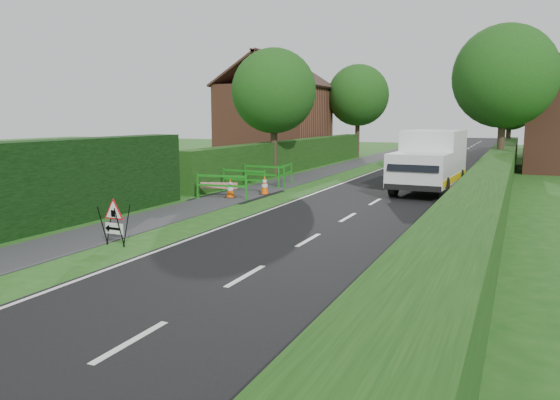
# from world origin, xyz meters

# --- Properties ---
(ground) EXTENTS (120.00, 120.00, 0.00)m
(ground) POSITION_xyz_m (0.00, 0.00, 0.00)
(ground) COLOR #1D4F16
(ground) RESTS_ON ground
(road_surface) EXTENTS (6.00, 90.00, 0.02)m
(road_surface) POSITION_xyz_m (2.50, 35.00, 0.00)
(road_surface) COLOR black
(road_surface) RESTS_ON ground
(footpath) EXTENTS (2.00, 90.00, 0.02)m
(footpath) POSITION_xyz_m (-3.00, 35.00, 0.01)
(footpath) COLOR #2D2D30
(footpath) RESTS_ON ground
(hedge_west_far) EXTENTS (1.00, 24.00, 1.80)m
(hedge_west_far) POSITION_xyz_m (-5.00, 22.00, 0.00)
(hedge_west_far) COLOR #14380F
(hedge_west_far) RESTS_ON ground
(hedge_east) EXTENTS (1.20, 50.00, 1.50)m
(hedge_east) POSITION_xyz_m (6.50, 16.00, 0.00)
(hedge_east) COLOR #14380F
(hedge_east) RESTS_ON ground
(house_west) EXTENTS (7.50, 7.40, 7.88)m
(house_west) POSITION_xyz_m (-10.00, 30.00, 2.90)
(house_west) COLOR brown
(house_west) RESTS_ON ground
(tree_nw) EXTENTS (4.40, 4.40, 6.70)m
(tree_nw) POSITION_xyz_m (-4.60, 18.00, 4.48)
(tree_nw) COLOR #2D2116
(tree_nw) RESTS_ON ground
(tree_ne) EXTENTS (5.20, 5.20, 7.79)m
(tree_ne) POSITION_xyz_m (6.40, 22.00, 5.17)
(tree_ne) COLOR #2D2116
(tree_ne) RESTS_ON ground
(tree_fw) EXTENTS (4.80, 4.80, 7.24)m
(tree_fw) POSITION_xyz_m (-4.60, 34.00, 4.83)
(tree_fw) COLOR #2D2116
(tree_fw) RESTS_ON ground
(tree_fe) EXTENTS (4.20, 4.20, 6.33)m
(tree_fe) POSITION_xyz_m (6.40, 38.00, 4.22)
(tree_fe) COLOR #2D2116
(tree_fe) RESTS_ON ground
(triangle_sign) EXTENTS (0.72, 0.72, 1.00)m
(triangle_sign) POSITION_xyz_m (-1.66, 2.01, 0.70)
(triangle_sign) COLOR black
(triangle_sign) RESTS_ON ground
(works_van) EXTENTS (2.52, 5.78, 2.58)m
(works_van) POSITION_xyz_m (3.88, 15.20, 1.37)
(works_van) COLOR silver
(works_van) RESTS_ON ground
(traffic_cone_0) EXTENTS (0.38, 0.38, 0.79)m
(traffic_cone_0) POSITION_xyz_m (5.19, 11.30, 0.39)
(traffic_cone_0) COLOR black
(traffic_cone_0) RESTS_ON ground
(traffic_cone_1) EXTENTS (0.38, 0.38, 0.79)m
(traffic_cone_1) POSITION_xyz_m (5.21, 13.94, 0.39)
(traffic_cone_1) COLOR black
(traffic_cone_1) RESTS_ON ground
(traffic_cone_2) EXTENTS (0.38, 0.38, 0.79)m
(traffic_cone_2) POSITION_xyz_m (5.45, 15.60, 0.39)
(traffic_cone_2) COLOR black
(traffic_cone_2) RESTS_ON ground
(traffic_cone_3) EXTENTS (0.38, 0.38, 0.79)m
(traffic_cone_3) POSITION_xyz_m (-2.97, 10.27, 0.39)
(traffic_cone_3) COLOR black
(traffic_cone_3) RESTS_ON ground
(traffic_cone_4) EXTENTS (0.38, 0.38, 0.79)m
(traffic_cone_4) POSITION_xyz_m (-2.14, 11.66, 0.39)
(traffic_cone_4) COLOR black
(traffic_cone_4) RESTS_ON ground
(ped_barrier_0) EXTENTS (2.09, 0.63, 1.00)m
(ped_barrier_0) POSITION_xyz_m (-3.02, 9.69, 0.63)
(ped_barrier_0) COLOR #167D17
(ped_barrier_0) RESTS_ON ground
(ped_barrier_1) EXTENTS (2.07, 0.44, 1.00)m
(ped_barrier_1) POSITION_xyz_m (-3.19, 11.84, 0.63)
(ped_barrier_1) COLOR #167D17
(ped_barrier_1) RESTS_ON ground
(ped_barrier_2) EXTENTS (2.07, 0.44, 1.00)m
(ped_barrier_2) POSITION_xyz_m (-3.25, 13.97, 0.63)
(ped_barrier_2) COLOR #167D17
(ped_barrier_2) RESTS_ON ground
(ped_barrier_3) EXTENTS (0.57, 2.09, 1.00)m
(ped_barrier_3) POSITION_xyz_m (-2.56, 14.77, 0.63)
(ped_barrier_3) COLOR #167D17
(ped_barrier_3) RESTS_ON ground
(redwhite_plank) EXTENTS (1.45, 0.47, 0.25)m
(redwhite_plank) POSITION_xyz_m (-3.57, 10.41, 0.00)
(redwhite_plank) COLOR red
(redwhite_plank) RESTS_ON ground
(hatchback_car) EXTENTS (2.38, 3.94, 1.25)m
(hatchback_car) POSITION_xyz_m (2.11, 26.52, 0.63)
(hatchback_car) COLOR white
(hatchback_car) RESTS_ON ground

